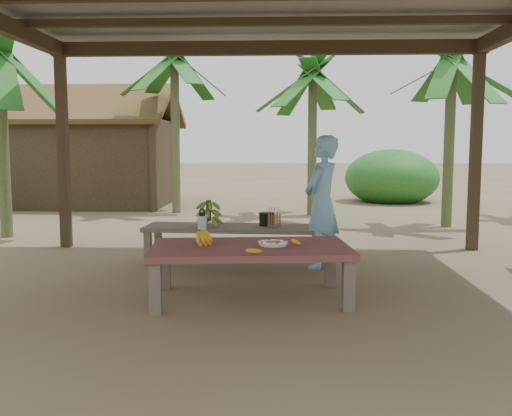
{
  "coord_description": "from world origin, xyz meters",
  "views": [
    {
      "loc": [
        0.18,
        -5.46,
        1.41
      ],
      "look_at": [
        -0.05,
        0.1,
        0.8
      ],
      "focal_mm": 40.0,
      "sensor_mm": 36.0,
      "label": 1
    }
  ],
  "objects_px": {
    "bench": "(237,231)",
    "woman": "(322,202)",
    "water_flask": "(202,227)",
    "cooking_pot": "(267,219)",
    "ripe_banana_bunch": "(199,236)",
    "work_table": "(250,253)",
    "plate": "(273,243)"
  },
  "relations": [
    {
      "from": "work_table",
      "to": "bench",
      "type": "distance_m",
      "value": 1.64
    },
    {
      "from": "water_flask",
      "to": "woman",
      "type": "xyz_separation_m",
      "value": [
        1.23,
        1.16,
        0.13
      ]
    },
    {
      "from": "cooking_pot",
      "to": "work_table",
      "type": "bearing_deg",
      "value": -93.83
    },
    {
      "from": "bench",
      "to": "plate",
      "type": "xyz_separation_m",
      "value": [
        0.45,
        -1.59,
        0.12
      ]
    },
    {
      "from": "bench",
      "to": "plate",
      "type": "distance_m",
      "value": 1.66
    },
    {
      "from": "water_flask",
      "to": "work_table",
      "type": "bearing_deg",
      "value": -27.65
    },
    {
      "from": "work_table",
      "to": "cooking_pot",
      "type": "bearing_deg",
      "value": 80.58
    },
    {
      "from": "cooking_pot",
      "to": "bench",
      "type": "bearing_deg",
      "value": -171.9
    },
    {
      "from": "woman",
      "to": "water_flask",
      "type": "bearing_deg",
      "value": -16.6
    },
    {
      "from": "plate",
      "to": "cooking_pot",
      "type": "xyz_separation_m",
      "value": [
        -0.1,
        1.65,
        0.01
      ]
    },
    {
      "from": "bench",
      "to": "cooking_pot",
      "type": "bearing_deg",
      "value": 11.2
    },
    {
      "from": "plate",
      "to": "bench",
      "type": "bearing_deg",
      "value": 105.91
    },
    {
      "from": "bench",
      "to": "woman",
      "type": "distance_m",
      "value": 1.09
    },
    {
      "from": "work_table",
      "to": "woman",
      "type": "xyz_separation_m",
      "value": [
        0.75,
        1.41,
        0.33
      ]
    },
    {
      "from": "work_table",
      "to": "bench",
      "type": "relative_size",
      "value": 0.85
    },
    {
      "from": "ripe_banana_bunch",
      "to": "work_table",
      "type": "bearing_deg",
      "value": -7.47
    },
    {
      "from": "work_table",
      "to": "woman",
      "type": "height_order",
      "value": "woman"
    },
    {
      "from": "bench",
      "to": "ripe_banana_bunch",
      "type": "bearing_deg",
      "value": -95.6
    },
    {
      "from": "plate",
      "to": "work_table",
      "type": "bearing_deg",
      "value": -173.66
    },
    {
      "from": "bench",
      "to": "plate",
      "type": "height_order",
      "value": "plate"
    },
    {
      "from": "work_table",
      "to": "ripe_banana_bunch",
      "type": "bearing_deg",
      "value": 166.94
    },
    {
      "from": "ripe_banana_bunch",
      "to": "cooking_pot",
      "type": "xyz_separation_m",
      "value": [
        0.6,
        1.61,
        -0.05
      ]
    },
    {
      "from": "work_table",
      "to": "bench",
      "type": "bearing_deg",
      "value": 93.1
    },
    {
      "from": "water_flask",
      "to": "cooking_pot",
      "type": "height_order",
      "value": "water_flask"
    },
    {
      "from": "bench",
      "to": "cooking_pot",
      "type": "distance_m",
      "value": 0.39
    },
    {
      "from": "work_table",
      "to": "woman",
      "type": "bearing_deg",
      "value": 56.29
    },
    {
      "from": "ripe_banana_bunch",
      "to": "plate",
      "type": "xyz_separation_m",
      "value": [
        0.69,
        -0.04,
        -0.06
      ]
    },
    {
      "from": "plate",
      "to": "cooking_pot",
      "type": "relative_size",
      "value": 1.48
    },
    {
      "from": "ripe_banana_bunch",
      "to": "woman",
      "type": "height_order",
      "value": "woman"
    },
    {
      "from": "ripe_banana_bunch",
      "to": "water_flask",
      "type": "bearing_deg",
      "value": 87.56
    },
    {
      "from": "plate",
      "to": "water_flask",
      "type": "relative_size",
      "value": 0.85
    },
    {
      "from": "bench",
      "to": "plate",
      "type": "bearing_deg",
      "value": -70.98
    }
  ]
}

